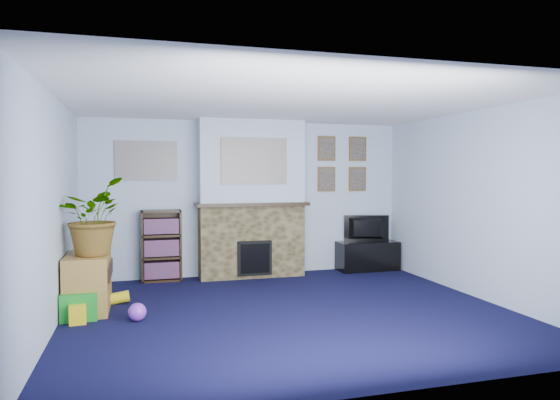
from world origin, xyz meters
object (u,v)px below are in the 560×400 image
object	(u,v)px
bookshelf	(161,247)
sideboard	(88,281)
tv_stand	(367,256)
television	(367,229)

from	to	relation	value
bookshelf	sideboard	distance (m)	1.69
tv_stand	bookshelf	xyz separation A→B (m)	(-3.30, 0.08, 0.28)
television	tv_stand	bearing A→B (deg)	104.92
tv_stand	bookshelf	bearing A→B (deg)	178.67
television	bookshelf	size ratio (longest dim) A/B	0.71
tv_stand	sideboard	bearing A→B (deg)	-162.12
tv_stand	sideboard	xyz separation A→B (m)	(-4.19, -1.35, 0.12)
tv_stand	bookshelf	size ratio (longest dim) A/B	0.95
tv_stand	sideboard	world-z (taller)	sideboard
tv_stand	bookshelf	world-z (taller)	bookshelf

